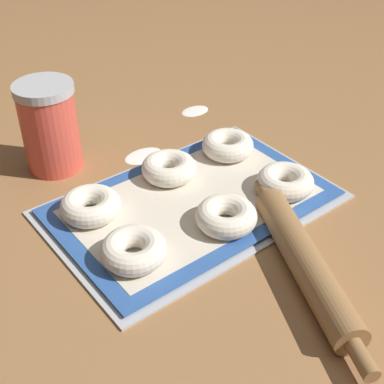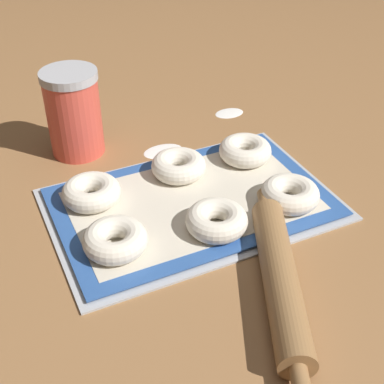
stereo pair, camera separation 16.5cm
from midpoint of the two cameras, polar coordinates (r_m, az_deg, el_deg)
name	(u,v)px [view 1 (the left image)]	position (r m, az deg, el deg)	size (l,w,h in m)	color
ground_plane	(195,201)	(0.94, -4.65, -1.29)	(2.80, 2.80, 0.00)	olive
baking_tray	(192,204)	(0.93, -5.05, -1.59)	(0.49, 0.32, 0.01)	#B2B5BA
baking_mat	(192,201)	(0.93, -5.07, -1.33)	(0.46, 0.30, 0.00)	#2D569E
bagel_front_left	(134,250)	(0.82, -12.06, -6.50)	(0.10, 0.10, 0.04)	silver
bagel_front_center	(226,216)	(0.86, -1.75, -2.97)	(0.10, 0.10, 0.04)	silver
bagel_front_right	(285,181)	(0.94, 5.07, 0.80)	(0.10, 0.10, 0.04)	silver
bagel_back_left	(90,206)	(0.91, -15.90, -1.76)	(0.10, 0.10, 0.04)	silver
bagel_back_center	(167,169)	(0.98, -7.45, 2.20)	(0.10, 0.10, 0.04)	silver
bagel_back_right	(228,145)	(1.04, -0.66, 4.75)	(0.10, 0.10, 0.04)	silver
flour_canister	(50,127)	(1.04, -19.41, 6.34)	(0.11, 0.11, 0.17)	#DB4C3D
rolling_pin	(305,261)	(0.79, 6.20, -7.81)	(0.19, 0.38, 0.05)	olive
flour_patch_near	(144,155)	(1.07, -9.58, 3.62)	(0.08, 0.05, 0.00)	white
flour_patch_far	(195,111)	(1.23, -3.54, 8.47)	(0.07, 0.05, 0.00)	white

